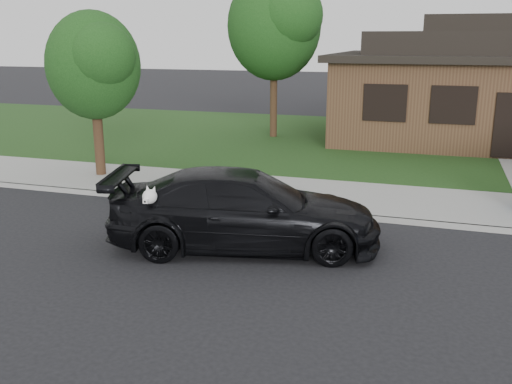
% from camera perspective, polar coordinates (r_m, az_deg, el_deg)
% --- Properties ---
extents(ground, '(120.00, 120.00, 0.00)m').
position_cam_1_polar(ground, '(9.85, 6.23, -8.64)').
color(ground, black).
rests_on(ground, ground).
extents(sidewalk, '(60.00, 3.00, 0.12)m').
position_cam_1_polar(sidewalk, '(14.50, 10.20, -0.69)').
color(sidewalk, gray).
rests_on(sidewalk, ground).
extents(curb, '(60.00, 0.12, 0.12)m').
position_cam_1_polar(curb, '(13.07, 9.32, -2.40)').
color(curb, gray).
rests_on(curb, ground).
extents(lawn, '(60.00, 13.00, 0.13)m').
position_cam_1_polar(lawn, '(22.27, 12.98, 4.71)').
color(lawn, '#193814').
rests_on(lawn, ground).
extents(sedan, '(5.56, 3.32, 1.51)m').
position_cam_1_polar(sedan, '(11.00, -1.18, -1.78)').
color(sedan, black).
rests_on(sedan, ground).
extents(house, '(12.60, 8.60, 4.65)m').
position_cam_1_polar(house, '(24.04, 23.37, 9.60)').
color(house, '#422B1C').
rests_on(house, ground).
extents(tree_0, '(3.78, 3.60, 6.34)m').
position_cam_1_polar(tree_0, '(22.56, 2.16, 16.48)').
color(tree_0, '#332114').
rests_on(tree_0, ground).
extents(tree_2, '(2.73, 2.60, 4.59)m').
position_cam_1_polar(tree_2, '(16.68, -15.79, 12.23)').
color(tree_2, '#332114').
rests_on(tree_2, ground).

